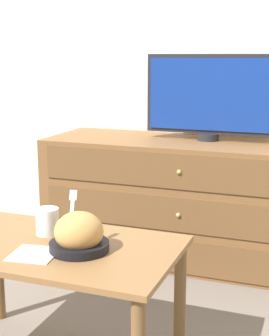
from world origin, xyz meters
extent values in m
plane|color=#70665B|center=(0.00, 0.00, 0.00)|extent=(12.00, 12.00, 0.00)
cube|color=white|center=(0.00, 0.03, 1.30)|extent=(12.00, 0.05, 2.60)
cube|color=brown|center=(0.03, -0.29, 0.33)|extent=(1.59, 0.53, 0.66)
cube|color=brown|center=(0.03, -0.56, 0.11)|extent=(1.46, 0.01, 0.18)
sphere|color=tan|center=(0.03, -0.57, 0.11)|extent=(0.02, 0.02, 0.02)
cube|color=brown|center=(0.03, -0.56, 0.33)|extent=(1.46, 0.01, 0.18)
sphere|color=tan|center=(0.03, -0.57, 0.33)|extent=(0.02, 0.02, 0.02)
cube|color=brown|center=(0.03, -0.56, 0.55)|extent=(1.46, 0.01, 0.18)
sphere|color=tan|center=(0.03, -0.57, 0.55)|extent=(0.02, 0.02, 0.02)
cylinder|color=#232328|center=(0.10, -0.24, 0.68)|extent=(0.11, 0.11, 0.04)
cube|color=#232328|center=(0.10, -0.23, 0.90)|extent=(0.68, 0.04, 0.42)
cube|color=navy|center=(0.10, -0.25, 0.90)|extent=(0.64, 0.01, 0.38)
cube|color=olive|center=(-0.17, -1.45, 0.45)|extent=(0.87, 0.52, 0.02)
cylinder|color=brown|center=(0.23, -1.23, 0.22)|extent=(0.04, 0.04, 0.44)
cylinder|color=black|center=(-0.06, -1.47, 0.48)|extent=(0.20, 0.20, 0.03)
ellipsoid|color=tan|center=(-0.06, -1.47, 0.53)|extent=(0.16, 0.16, 0.13)
cube|color=white|center=(-0.08, -1.48, 0.57)|extent=(0.04, 0.11, 0.15)
cube|color=white|center=(-0.10, -1.43, 0.64)|extent=(0.03, 0.03, 0.03)
cylinder|color=white|center=(-0.24, -1.36, 0.49)|extent=(0.08, 0.08, 0.06)
cylinder|color=white|center=(-0.24, -1.36, 0.51)|extent=(0.08, 0.08, 0.10)
cube|color=silver|center=(-0.18, -1.56, 0.47)|extent=(0.17, 0.17, 0.00)
camera|label=1|loc=(0.69, -2.92, 1.10)|focal=55.00mm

